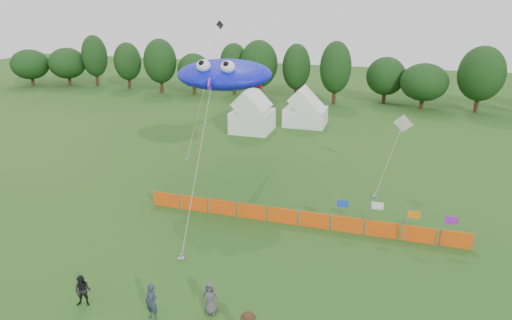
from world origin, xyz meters
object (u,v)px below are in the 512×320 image
(barrier_fence, at_px, (298,218))
(stingray_kite, at_px, (227,74))
(spectator_e, at_px, (210,298))
(spectator_b, at_px, (83,291))
(tent_right, at_px, (306,111))
(tent_left, at_px, (252,114))
(spectator_a, at_px, (152,302))

(barrier_fence, relative_size, stingray_kite, 1.02)
(spectator_e, bearing_deg, barrier_fence, 69.09)
(spectator_b, relative_size, spectator_e, 0.96)
(tent_right, relative_size, barrier_fence, 0.23)
(tent_left, distance_m, spectator_e, 29.38)
(tent_left, relative_size, spectator_e, 2.55)
(tent_right, bearing_deg, stingray_kite, -96.98)
(tent_left, xyz_separation_m, tent_right, (4.84, 3.96, -0.21))
(tent_right, height_order, spectator_a, tent_right)
(stingray_kite, bearing_deg, spectator_a, -82.00)
(spectator_a, bearing_deg, barrier_fence, 83.31)
(stingray_kite, bearing_deg, barrier_fence, -38.58)
(tent_right, bearing_deg, spectator_b, -95.89)
(spectator_a, height_order, spectator_e, spectator_a)
(spectator_a, distance_m, spectator_b, 3.45)
(tent_left, distance_m, tent_right, 6.26)
(tent_left, distance_m, spectator_b, 29.77)
(barrier_fence, height_order, spectator_a, spectator_a)
(tent_left, relative_size, tent_right, 0.91)
(tent_left, height_order, stingray_kite, stingray_kite)
(spectator_e, bearing_deg, spectator_a, -162.63)
(barrier_fence, distance_m, spectator_a, 11.26)
(spectator_a, distance_m, stingray_kite, 17.36)
(tent_right, distance_m, spectator_b, 33.87)
(tent_right, height_order, stingray_kite, stingray_kite)
(spectator_a, bearing_deg, tent_right, 105.34)
(spectator_e, bearing_deg, stingray_kite, 98.15)
(tent_left, bearing_deg, stingray_kite, -79.40)
(tent_right, relative_size, spectator_a, 2.56)
(spectator_b, bearing_deg, barrier_fence, 37.70)
(tent_left, distance_m, stingray_kite, 15.72)
(tent_left, xyz_separation_m, stingray_kite, (2.63, -14.08, 6.47))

